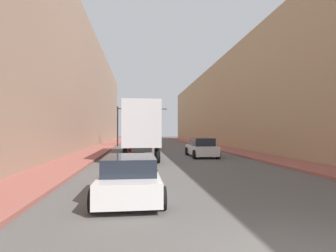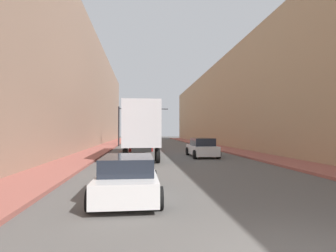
# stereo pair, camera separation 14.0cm
# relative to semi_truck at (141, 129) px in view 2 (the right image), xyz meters

# --- Properties ---
(sidewalk_right) EXTENTS (2.74, 80.00, 0.15)m
(sidewalk_right) POSITION_rel_semi_truck_xyz_m (9.70, 10.74, -2.28)
(sidewalk_right) COLOR #9E564C
(sidewalk_right) RESTS_ON ground
(sidewalk_left) EXTENTS (2.74, 80.00, 0.15)m
(sidewalk_left) POSITION_rel_semi_truck_xyz_m (-4.62, 10.74, -2.28)
(sidewalk_left) COLOR #9E564C
(sidewalk_left) RESTS_ON ground
(building_right) EXTENTS (6.00, 80.00, 12.25)m
(building_right) POSITION_rel_semi_truck_xyz_m (14.07, 10.74, 3.77)
(building_right) COLOR tan
(building_right) RESTS_ON ground
(building_left) EXTENTS (6.00, 80.00, 15.31)m
(building_left) POSITION_rel_semi_truck_xyz_m (-8.99, 10.74, 5.30)
(building_left) COLOR #997A66
(building_left) RESTS_ON ground
(semi_truck) EXTENTS (2.52, 13.74, 4.22)m
(semi_truck) POSITION_rel_semi_truck_xyz_m (0.00, 0.00, 0.00)
(semi_truck) COLOR silver
(semi_truck) RESTS_ON ground
(sedan_car) EXTENTS (2.07, 4.36, 1.36)m
(sedan_car) POSITION_rel_semi_truck_xyz_m (-0.49, -14.39, -1.71)
(sedan_car) COLOR silver
(sedan_car) RESTS_ON ground
(suv_car) EXTENTS (2.11, 4.54, 1.58)m
(suv_car) POSITION_rel_semi_truck_xyz_m (5.08, -1.57, -1.61)
(suv_car) COLOR silver
(suv_car) RESTS_ON ground
(traffic_signal_gantry) EXTENTS (7.13, 0.35, 5.63)m
(traffic_signal_gantry) POSITION_rel_semi_truck_xyz_m (-1.28, 14.52, 1.61)
(traffic_signal_gantry) COLOR black
(traffic_signal_gantry) RESTS_ON ground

